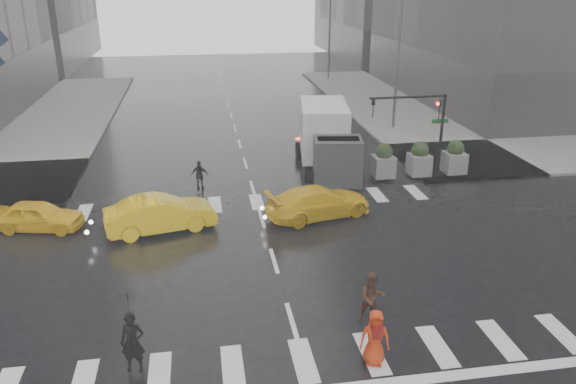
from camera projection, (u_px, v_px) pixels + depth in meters
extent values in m
plane|color=black|center=(274.00, 261.00, 21.39)|extent=(120.00, 120.00, 0.00)
cube|color=gray|center=(508.00, 125.00, 40.40)|extent=(35.00, 35.00, 0.15)
cube|color=#322F2C|center=(555.00, 71.00, 49.80)|extent=(26.05, 26.05, 4.40)
cube|color=#322F2C|center=(427.00, 37.00, 76.47)|extent=(26.05, 26.05, 4.40)
cylinder|color=black|center=(441.00, 137.00, 29.44)|extent=(0.16, 0.16, 4.50)
cylinder|color=black|center=(408.00, 97.00, 28.36)|extent=(4.00, 0.12, 0.12)
imported|color=black|center=(439.00, 109.00, 28.88)|extent=(0.16, 0.20, 1.00)
imported|color=black|center=(373.00, 108.00, 28.27)|extent=(0.16, 0.20, 1.00)
sphere|color=#FF190C|center=(438.00, 104.00, 28.75)|extent=(0.20, 0.20, 0.20)
cube|color=#0C581A|center=(440.00, 121.00, 29.44)|extent=(0.90, 0.03, 0.22)
cylinder|color=#59595B|center=(397.00, 64.00, 37.97)|extent=(0.20, 0.20, 9.00)
cylinder|color=#59595B|center=(330.00, 35.00, 56.37)|extent=(0.20, 0.20, 9.00)
cube|color=gray|center=(383.00, 166.00, 29.73)|extent=(1.10, 1.10, 1.10)
sphere|color=black|center=(384.00, 152.00, 29.44)|extent=(0.90, 0.90, 0.90)
cube|color=gray|center=(419.00, 164.00, 30.03)|extent=(1.10, 1.10, 1.10)
sphere|color=black|center=(420.00, 150.00, 29.74)|extent=(0.90, 0.90, 0.90)
cube|color=gray|center=(454.00, 162.00, 30.34)|extent=(1.10, 1.10, 1.10)
sphere|color=black|center=(456.00, 148.00, 30.05)|extent=(0.90, 0.90, 0.90)
imported|color=black|center=(133.00, 342.00, 15.19)|extent=(0.71, 0.52, 1.80)
imported|color=black|center=(128.00, 308.00, 14.80)|extent=(1.10, 1.11, 0.88)
imported|color=#442718|center=(372.00, 297.00, 17.39)|extent=(0.83, 0.65, 1.69)
imported|color=red|center=(375.00, 338.00, 15.47)|extent=(0.92, 0.70, 1.68)
cube|color=maroon|center=(377.00, 332.00, 15.19)|extent=(0.31, 0.22, 0.40)
imported|color=black|center=(200.00, 175.00, 28.23)|extent=(0.98, 0.71, 1.51)
imported|color=black|center=(341.00, 164.00, 29.51)|extent=(1.27, 1.22, 1.76)
imported|color=yellow|center=(38.00, 216.00, 23.81)|extent=(3.93, 2.19, 1.26)
imported|color=yellow|center=(161.00, 214.00, 23.67)|extent=(4.82, 2.58, 1.51)
imported|color=yellow|center=(319.00, 202.00, 25.09)|extent=(4.59, 2.97, 1.39)
cube|color=silver|center=(324.00, 129.00, 31.36)|extent=(2.50, 4.79, 2.81)
cube|color=#323238|center=(338.00, 161.00, 28.59)|extent=(2.40, 1.88, 2.40)
cube|color=black|center=(338.00, 148.00, 28.33)|extent=(2.08, 0.94, 0.94)
cylinder|color=black|center=(317.00, 179.00, 28.54)|extent=(0.29, 0.94, 0.94)
cylinder|color=black|center=(359.00, 177.00, 28.87)|extent=(0.29, 0.94, 0.94)
cylinder|color=black|center=(308.00, 165.00, 30.65)|extent=(0.29, 0.94, 0.94)
cylinder|color=black|center=(347.00, 163.00, 30.98)|extent=(0.29, 0.94, 0.94)
cylinder|color=black|center=(299.00, 150.00, 33.33)|extent=(0.29, 0.94, 0.94)
cylinder|color=black|center=(335.00, 148.00, 33.66)|extent=(0.29, 0.94, 0.94)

